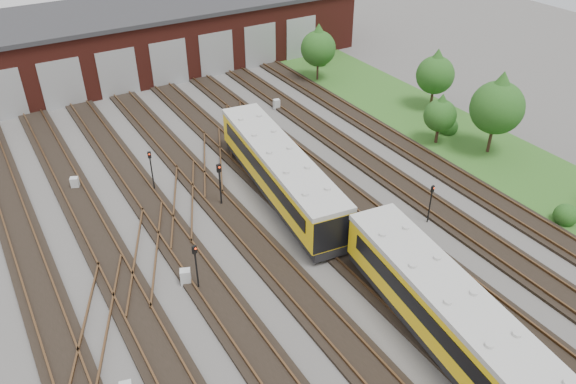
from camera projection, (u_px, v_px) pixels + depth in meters
ground at (358, 309)px, 29.49m from camera, size 120.00×120.00×0.00m
track_network at (349, 302)px, 29.78m from camera, size 30.40×70.00×0.33m
maintenance_shed at (118, 41)px, 56.36m from camera, size 51.00×12.50×6.35m
grass_verge at (471, 143)px, 44.91m from camera, size 8.00×55.00×0.05m
metro_train at (455, 323)px, 26.00m from camera, size 4.72×47.67×3.19m
signal_mast_0 at (196, 262)px, 29.72m from camera, size 0.27×0.26×3.00m
signal_mast_1 at (220, 179)px, 36.43m from camera, size 0.28×0.26×3.19m
signal_mast_2 at (151, 166)px, 38.04m from camera, size 0.26×0.24×3.08m
signal_mast_3 at (431, 199)px, 35.04m from camera, size 0.25×0.24×2.74m
relay_cabinet_1 at (75, 183)px, 39.08m from camera, size 0.67×0.62×0.89m
relay_cabinet_2 at (186, 277)px, 30.88m from camera, size 0.71×0.66×0.95m
relay_cabinet_3 at (277, 104)px, 50.21m from camera, size 0.60×0.53×0.90m
relay_cabinet_4 at (319, 202)px, 37.08m from camera, size 0.68×0.61×0.96m
tree_0 at (318, 44)px, 54.31m from camera, size 3.41×3.41×5.66m
tree_1 at (436, 71)px, 48.68m from camera, size 3.32×3.32×5.51m
tree_2 at (498, 102)px, 41.43m from camera, size 4.00×4.00×6.62m
tree_3 at (441, 112)px, 43.56m from camera, size 2.55×2.55×4.23m
bush_0 at (567, 212)px, 35.57m from camera, size 1.51×1.51×1.51m
bush_1 at (449, 124)px, 46.06m from camera, size 1.60×1.60×1.60m
bush_2 at (320, 57)px, 59.37m from camera, size 1.64×1.64×1.64m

